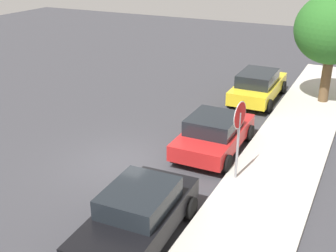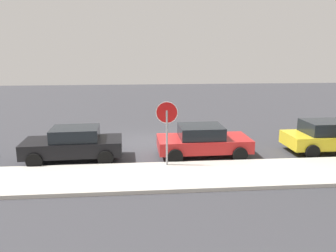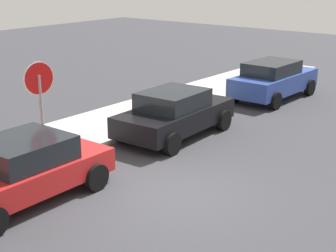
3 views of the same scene
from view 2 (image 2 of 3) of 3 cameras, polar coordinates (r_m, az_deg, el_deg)
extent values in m
plane|color=#38383D|center=(16.85, -3.25, -2.89)|extent=(60.00, 60.00, 0.00)
cube|color=beige|center=(12.23, -2.47, -8.77)|extent=(32.00, 2.77, 0.14)
cylinder|color=gray|center=(12.91, -0.20, -2.41)|extent=(0.08, 0.08, 2.35)
cylinder|color=white|center=(12.66, -0.20, 2.36)|extent=(0.86, 0.11, 0.86)
cylinder|color=red|center=(12.66, -0.20, 2.36)|extent=(0.80, 0.11, 0.81)
cube|color=red|center=(14.65, 6.18, -3.02)|extent=(4.07, 1.93, 0.55)
cube|color=black|center=(14.49, 5.73, -0.96)|extent=(1.91, 1.68, 0.54)
cylinder|color=black|center=(15.93, 10.31, -2.83)|extent=(0.64, 0.23, 0.64)
cylinder|color=black|center=(14.21, 12.39, -4.86)|extent=(0.64, 0.23, 0.64)
cylinder|color=black|center=(15.40, 0.41, -3.16)|extent=(0.64, 0.23, 0.64)
cylinder|color=black|center=(13.62, 1.27, -5.34)|extent=(0.64, 0.23, 0.64)
cube|color=black|center=(14.56, -16.17, -3.45)|extent=(4.17, 1.94, 0.61)
cube|color=black|center=(14.40, -15.84, -1.27)|extent=(2.01, 1.63, 0.52)
cylinder|color=black|center=(14.11, -22.23, -5.68)|extent=(0.65, 0.25, 0.64)
cylinder|color=black|center=(15.74, -20.66, -3.66)|extent=(0.65, 0.25, 0.64)
cylinder|color=black|center=(13.66, -10.82, -5.52)|extent=(0.65, 0.25, 0.64)
cylinder|color=black|center=(15.34, -10.47, -3.45)|extent=(0.65, 0.25, 0.64)
cube|color=yellow|center=(16.98, 26.90, -2.08)|extent=(4.48, 1.83, 0.60)
cube|color=black|center=(16.70, 26.26, -0.18)|extent=(2.29, 1.59, 0.57)
cylinder|color=black|center=(17.06, 20.90, -2.44)|extent=(0.64, 0.23, 0.64)
cylinder|color=black|center=(15.55, 23.79, -4.14)|extent=(0.64, 0.23, 0.64)
camera|label=1|loc=(13.98, -56.33, 17.11)|focal=45.00mm
camera|label=3|loc=(24.56, 16.66, 13.31)|focal=55.00mm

